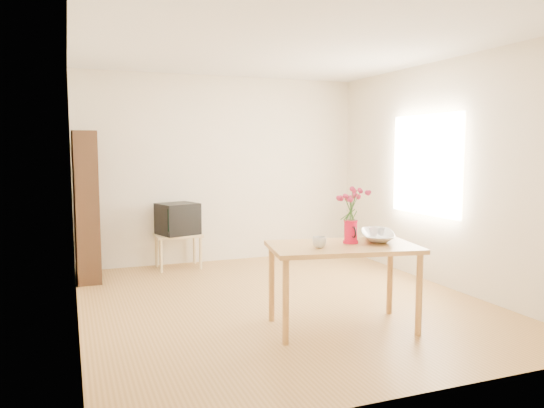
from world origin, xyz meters
name	(u,v)px	position (x,y,z in m)	size (l,w,h in m)	color
room	(285,177)	(0.03, 0.00, 1.30)	(4.50, 4.50, 4.50)	#9E7038
table	(343,255)	(0.20, -0.92, 0.66)	(1.39, 0.95, 0.75)	#B37B3D
tv_stand	(178,239)	(-0.70, 1.97, 0.39)	(0.60, 0.45, 0.46)	tan
bookshelf	(86,211)	(-1.85, 1.75, 0.84)	(0.28, 0.70, 1.80)	black
pitcher	(351,233)	(0.30, -0.87, 0.84)	(0.14, 0.21, 0.21)	red
flowers	(351,203)	(0.30, -0.87, 1.11)	(0.24, 0.24, 0.33)	#DC3363
mug	(319,242)	(-0.05, -0.97, 0.80)	(0.12, 0.12, 0.09)	white
bowl	(378,217)	(0.63, -0.80, 0.96)	(0.45, 0.45, 0.42)	white
teacup_a	(374,222)	(0.59, -0.80, 0.92)	(0.08, 0.08, 0.07)	white
teacup_b	(381,221)	(0.68, -0.78, 0.92)	(0.07, 0.07, 0.06)	white
television	(177,218)	(-0.70, 1.98, 0.67)	(0.58, 0.56, 0.41)	black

